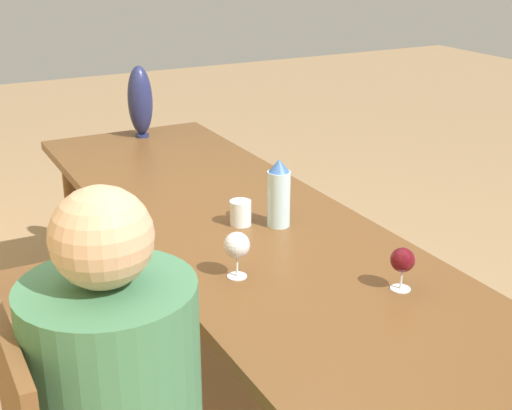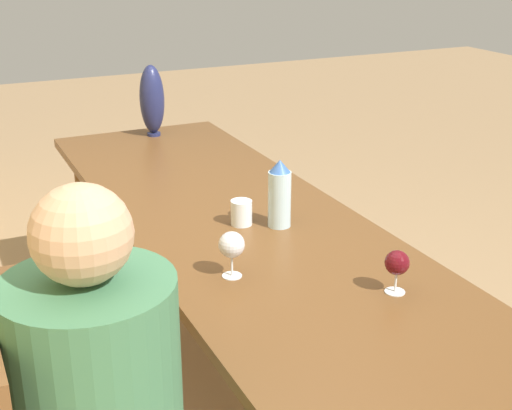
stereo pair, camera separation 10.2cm
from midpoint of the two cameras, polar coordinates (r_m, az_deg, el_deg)
The scene contains 6 objects.
dining_table at distance 2.45m, azimuth -0.69°, elevation -3.97°, with size 3.08×0.83×0.75m.
water_bottle at distance 2.47m, azimuth 0.65°, elevation 0.88°, with size 0.08×0.08×0.24m.
water_tumbler at distance 2.50m, azimuth -2.41°, elevation -0.64°, with size 0.08×0.08×0.09m.
vase at distance 3.62m, azimuth -10.06°, elevation 8.20°, with size 0.12×0.12×0.36m.
wine_glass_1 at distance 2.11m, azimuth -2.94°, elevation -3.29°, with size 0.08×0.08×0.14m.
wine_glass_2 at distance 2.07m, azimuth 10.27°, elevation -4.43°, with size 0.07×0.07×0.13m.
Camera 1 is at (-1.95, 1.05, 1.72)m, focal length 50.00 mm.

